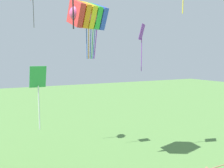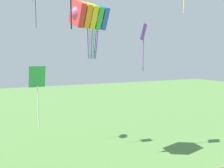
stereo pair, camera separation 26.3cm
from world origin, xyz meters
name	(u,v)px [view 1 (the left image)]	position (x,y,z in m)	size (l,w,h in m)	color
kite_rainbow_parafoil	(88,15)	(0.17, 12.76, 9.96)	(2.89, 2.33, 3.75)	#E54C8C
kite_purple_streamer	(142,38)	(4.37, 12.69, 8.73)	(0.83, 0.77, 3.45)	purple
kite_green_diamond	(38,86)	(-3.72, 8.12, 6.04)	(0.66, 0.31, 2.57)	green
kite_pink_diamond	(33,0)	(-2.79, 15.63, 11.24)	(0.50, 0.69, 2.69)	pink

